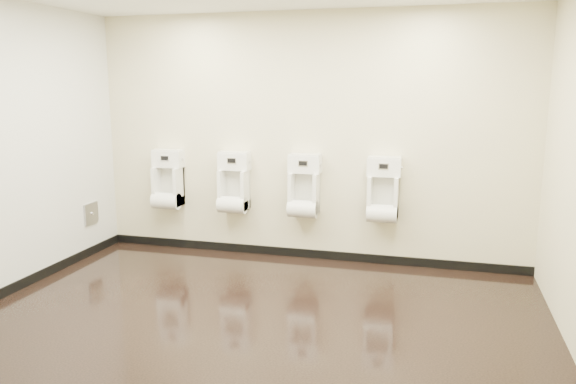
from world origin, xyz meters
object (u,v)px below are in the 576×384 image
urinal_1 (234,187)px  urinal_3 (383,195)px  urinal_0 (168,184)px  urinal_2 (304,191)px  access_panel (91,213)px

urinal_1 → urinal_3: same height
urinal_0 → urinal_3: same height
urinal_1 → urinal_3: 1.73m
urinal_1 → urinal_3: (1.73, 0.00, 0.00)m
urinal_2 → urinal_3: bearing=0.0°
urinal_1 → urinal_3: bearing=0.0°
access_panel → urinal_3: 3.42m
access_panel → urinal_2: size_ratio=0.36×
access_panel → urinal_0: bearing=28.2°
access_panel → urinal_1: size_ratio=0.36×
urinal_0 → urinal_1: size_ratio=1.00×
access_panel → urinal_0: (0.80, 0.43, 0.32)m
access_panel → urinal_1: (1.64, 0.43, 0.32)m
urinal_0 → access_panel: bearing=-151.8°
access_panel → urinal_3: (3.38, 0.43, 0.32)m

